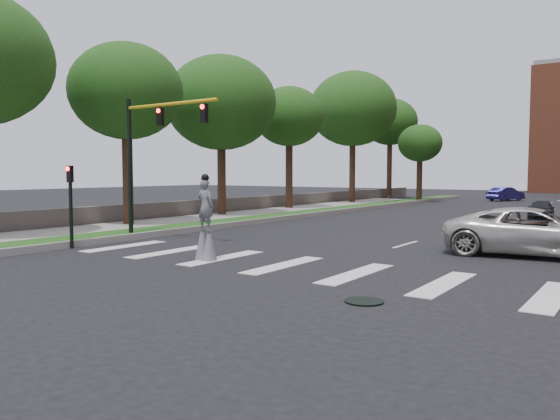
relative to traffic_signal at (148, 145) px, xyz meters
The scene contains 18 objects.
ground_plane 11.04m from the traffic_signal, 17.05° to the right, with size 160.00×160.00×0.00m, color black.
grass_median 17.56m from the traffic_signal, 95.77° to the left, with size 2.00×60.00×0.25m, color #1A4714.
median_curb 17.48m from the traffic_signal, 92.25° to the left, with size 0.20×60.00×0.28m, color gray.
sidewalk_left 9.37m from the traffic_signal, 123.98° to the left, with size 4.00×60.00×0.18m, color gray.
stone_wall 20.64m from the traffic_signal, 110.80° to the left, with size 0.50×56.00×1.10m, color #504B45.
manhole 14.33m from the traffic_signal, 21.36° to the right, with size 0.90×0.90×0.04m, color black.
traffic_signal is the anchor object (origin of this frame).
secondary_signal 4.17m from the traffic_signal, 98.43° to the right, with size 0.25×0.21×3.23m.
stilt_performer 7.04m from the traffic_signal, 24.92° to the right, with size 0.84×0.52×2.92m.
suv_crossing 15.79m from the traffic_signal, 17.84° to the left, with size 2.84×6.17×1.71m, color beige.
car_near 24.49m from the traffic_signal, 59.61° to the left, with size 1.48×3.68×1.25m, color black.
car_mid 43.72m from the traffic_signal, 83.03° to the left, with size 1.50×4.31×1.42m, color navy.
tree_1 7.02m from the traffic_signal, 148.36° to the left, with size 6.04×6.04×9.85m.
tree_2 13.02m from the traffic_signal, 116.39° to the left, with size 7.28×7.28×10.60m.
tree_3 20.30m from the traffic_signal, 106.13° to the left, with size 5.44×5.44×9.60m.
tree_4 30.26m from the traffic_signal, 100.21° to the left, with size 8.09×8.09×12.24m.
tree_5 40.87m from the traffic_signal, 98.87° to the left, with size 6.00×6.00×11.02m.
tree_6 35.73m from the traffic_signal, 91.84° to the left, with size 4.29×4.29×7.62m.
Camera 1 is at (8.44, -13.21, 2.98)m, focal length 35.00 mm.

